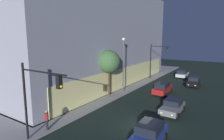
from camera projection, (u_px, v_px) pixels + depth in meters
ground_plane at (139, 126)px, 17.97m from camera, size 120.00×120.00×0.00m
modern_building at (79, 31)px, 36.37m from camera, size 36.15×21.39×19.39m
traffic_light_near_corner at (36, 92)px, 13.92m from camera, size 0.32×4.75×6.21m
traffic_light_far_corner at (156, 56)px, 37.53m from camera, size 0.32×3.75×6.97m
street_lamp_sidewalk at (123, 59)px, 27.79m from camera, size 0.44×0.44×8.14m
sidewalk_tree at (109, 62)px, 26.20m from camera, size 3.21×3.21×6.49m
pedestrian_waiting at (47, 118)px, 16.73m from camera, size 0.36×0.36×1.81m
car_blue at (148, 135)px, 14.52m from camera, size 4.58×2.20×1.73m
car_grey at (173, 106)px, 20.82m from camera, size 4.09×2.08×1.59m
car_red at (163, 88)px, 28.30m from camera, size 4.60×1.99×1.72m
car_black at (194, 82)px, 32.76m from camera, size 4.40×2.09×1.62m
car_silver at (182, 74)px, 40.15m from camera, size 4.34×2.20×1.56m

